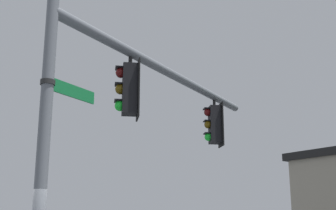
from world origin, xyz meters
TOP-DOWN VIEW (x-y plane):
  - signal_pole at (0.00, 0.00)m, footprint 0.20×0.20m
  - mast_arm at (3.02, -2.49)m, footprint 6.18×5.14m
  - traffic_light_nearest_pole at (1.74, -1.41)m, footprint 0.54×0.49m
  - traffic_light_mid_inner at (4.87, -3.99)m, footprint 0.54×0.49m
  - street_name_sign at (0.29, -0.24)m, footprint 1.01×0.85m

SIDE VIEW (x-z plane):
  - signal_pole at x=0.00m, z-range 0.00..6.26m
  - street_name_sign at x=0.29m, z-range 4.08..4.30m
  - traffic_light_nearest_pole at x=1.74m, z-range 3.99..5.31m
  - traffic_light_mid_inner at x=4.87m, z-range 3.99..5.31m
  - mast_arm at x=3.02m, z-range 5.35..5.56m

